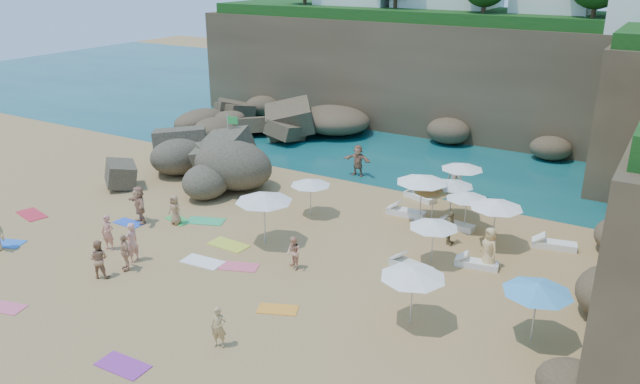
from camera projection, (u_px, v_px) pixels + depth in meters
The scene contains 48 objects.
ground at pixel (249, 245), 28.51m from camera, with size 120.00×120.00×0.00m, color tan.
seawater at pixel (464, 113), 52.60m from camera, with size 120.00×120.00×0.00m, color #0C4751.
cliff_back at pixel (472, 77), 46.22m from camera, with size 44.00×8.00×8.00m, color brown.
rock_promontory at pixel (260, 133), 46.65m from camera, with size 12.00×7.00×2.00m, color brown, non-canonical shape.
marina_masts at pixel (299, 62), 59.48m from camera, with size 3.10×0.10×6.00m.
rock_outcrop at pixel (196, 185), 36.06m from camera, with size 7.51×5.63×3.00m, color #695F48, non-canonical shape.
flag_pole at pixel (230, 138), 36.37m from camera, with size 0.75×0.10×3.85m.
parasol_0 at pixel (462, 166), 33.04m from camera, with size 2.25×2.25×2.13m.
parasol_1 at pixel (467, 196), 29.49m from camera, with size 2.03×2.03×1.92m.
parasol_2 at pixel (452, 183), 30.86m from camera, with size 2.15×2.15×2.03m.
parasol_3 at pixel (422, 179), 30.35m from camera, with size 2.56×2.56×2.42m.
parasol_4 at pixel (434, 224), 26.17m from camera, with size 2.11×2.11×2.00m.
parasol_5 at pixel (310, 182), 31.20m from camera, with size 2.04×2.04×1.93m.
parasol_6 at pixel (434, 189), 30.41m from camera, with size 1.99×1.99×1.88m.
parasol_7 at pixel (496, 204), 27.67m from camera, with size 2.38×2.38×2.25m.
parasol_8 at pixel (635, 244), 24.44m from camera, with size 2.07×2.07×1.96m.
parasol_9 at pixel (264, 197), 27.89m from camera, with size 2.60×2.60×2.46m.
parasol_10 at pixel (538, 288), 20.67m from camera, with size 2.35×2.35×2.22m.
parasol_11 at pixel (413, 273), 21.67m from camera, with size 2.35×2.35×2.22m.
lounger_0 at pixel (456, 225), 30.23m from camera, with size 1.83×0.61×0.28m, color silver.
lounger_1 at pixel (420, 197), 33.82m from camera, with size 1.86×0.62×0.29m, color white.
lounger_2 at pixel (554, 245), 28.15m from camera, with size 1.94×0.65×0.30m, color white.
lounger_3 at pixel (406, 213), 31.70m from camera, with size 1.97×0.66×0.31m, color white.
lounger_4 at pixel (411, 266), 26.21m from camera, with size 1.92×0.64×0.30m, color silver.
lounger_5 at pixel (477, 264), 26.43m from camera, with size 1.81×0.60×0.28m, color white.
towel_0 at pixel (4, 243), 28.63m from camera, with size 1.76×0.88×0.03m, color blue.
towel_1 at pixel (5, 307), 23.38m from camera, with size 1.54×0.77×0.03m, color #EC5B7C.
towel_3 at pixel (179, 220), 31.17m from camera, with size 1.50×0.75×0.03m, color green.
towel_6 at pixel (123, 365), 20.04m from camera, with size 1.75×0.87×0.03m, color purple.
towel_7 at pixel (32, 214), 31.83m from camera, with size 1.85×0.93×0.03m, color red.
towel_8 at pixel (129, 223), 30.81m from camera, with size 1.51×0.76×0.03m, color blue.
towel_9 at pixel (239, 267), 26.46m from camera, with size 1.63×0.82×0.03m, color #F15D73.
towel_10 at pixel (278, 309), 23.25m from camera, with size 1.50×0.75×0.03m, color orange.
towel_11 at pixel (206, 221), 31.05m from camera, with size 1.85×0.93×0.03m, color #32B268.
towel_12 at pixel (229, 245), 28.48m from camera, with size 1.87×0.94×0.03m, color #D0DD3A.
towel_13 at pixel (203, 262), 26.88m from camera, with size 1.82×0.91×0.03m, color white.
person_stand_0 at pixel (108, 233), 27.76m from camera, with size 0.60×0.40×1.65m, color tan.
person_stand_1 at pixel (99, 259), 25.34m from camera, with size 0.80×0.62×1.64m, color #AB7855.
person_stand_2 at pixel (455, 177), 34.98m from camera, with size 1.03×0.43×1.60m, color #E9A484.
person_stand_3 at pixel (450, 228), 28.31m from camera, with size 0.94×0.39×1.60m, color olive.
person_stand_4 at pixel (489, 248), 26.08m from camera, with size 0.89×0.49×1.83m, color #E3BA77.
person_stand_5 at pixel (358, 160), 37.25m from camera, with size 1.78×0.51×1.91m, color #AA7355.
person_stand_6 at pixel (132, 242), 26.67m from camera, with size 0.65×0.43×1.79m, color #EC9C86.
person_lie_1 at pixel (126, 266), 26.16m from camera, with size 0.93×1.58×0.39m, color tan.
person_lie_2 at pixel (176, 220), 30.67m from camera, with size 0.71×1.46×0.39m, color #A57752.
person_lie_3 at pixel (141, 218), 30.80m from camera, with size 1.75×1.88×0.50m, color tan.
person_lie_4 at pixel (220, 342), 20.98m from camera, with size 0.53×1.46×0.35m, color tan.
person_lie_5 at pixel (294, 263), 26.20m from camera, with size 0.69×1.42×0.54m, color #E3A381.
Camera 1 is at (16.05, -20.50, 12.30)m, focal length 35.00 mm.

